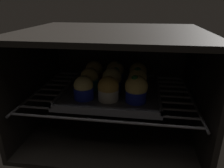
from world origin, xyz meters
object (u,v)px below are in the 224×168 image
(muffin_row2_col1, at_px, (116,72))
(baking_tray, at_px, (112,91))
(muffin_row0_col0, at_px, (84,88))
(muffin_row0_col2, at_px, (136,89))
(muffin_row2_col2, at_px, (138,74))
(muffin_row1_col0, at_px, (90,79))
(muffin_row1_col2, at_px, (137,80))
(muffin_row1_col1, at_px, (113,80))
(muffin_row2_col0, at_px, (94,72))
(muffin_row0_col1, at_px, (109,89))

(muffin_row2_col1, bearing_deg, baking_tray, -91.65)
(baking_tray, distance_m, muffin_row2_col1, 0.09)
(muffin_row0_col0, relative_size, muffin_row0_col2, 0.85)
(muffin_row2_col1, bearing_deg, muffin_row2_col2, 3.38)
(muffin_row2_col1, xyz_separation_m, muffin_row2_col2, (0.08, 0.00, -0.00))
(baking_tray, relative_size, muffin_row2_col1, 4.02)
(muffin_row0_col0, bearing_deg, baking_tray, 45.12)
(muffin_row0_col2, bearing_deg, muffin_row1_col0, 153.52)
(muffin_row0_col0, distance_m, muffin_row1_col2, 0.18)
(muffin_row1_col0, relative_size, muffin_row2_col1, 0.94)
(muffin_row0_col0, height_order, muffin_row1_col2, muffin_row1_col2)
(muffin_row1_col1, bearing_deg, muffin_row0_col2, -43.81)
(muffin_row1_col2, distance_m, muffin_row2_col0, 0.19)
(muffin_row0_col1, distance_m, muffin_row2_col0, 0.18)
(muffin_row0_col2, relative_size, muffin_row2_col1, 1.08)
(muffin_row0_col0, bearing_deg, muffin_row2_col0, 91.02)
(baking_tray, bearing_deg, muffin_row2_col2, 45.11)
(muffin_row1_col2, bearing_deg, muffin_row1_col0, -179.78)
(muffin_row1_col0, xyz_separation_m, muffin_row1_col1, (0.08, -0.00, 0.00))
(baking_tray, relative_size, muffin_row1_col1, 4.03)
(muffin_row0_col1, bearing_deg, muffin_row1_col1, 89.49)
(muffin_row0_col2, distance_m, muffin_row2_col0, 0.23)
(muffin_row1_col0, bearing_deg, muffin_row0_col2, -26.48)
(muffin_row1_col1, bearing_deg, muffin_row1_col2, 2.97)
(muffin_row0_col1, xyz_separation_m, muffin_row1_col2, (0.08, 0.08, 0.00))
(muffin_row1_col1, bearing_deg, muffin_row1_col0, 177.47)
(muffin_row1_col0, height_order, muffin_row2_col1, muffin_row2_col1)
(muffin_row1_col2, relative_size, muffin_row2_col2, 1.10)
(muffin_row0_col0, height_order, muffin_row0_col2, muffin_row0_col2)
(muffin_row0_col1, bearing_deg, muffin_row1_col0, 135.39)
(muffin_row0_col1, relative_size, muffin_row1_col0, 1.01)
(muffin_row0_col1, distance_m, muffin_row1_col2, 0.12)
(baking_tray, distance_m, muffin_row0_col1, 0.09)
(muffin_row1_col2, xyz_separation_m, muffin_row2_col0, (-0.17, 0.08, -0.00))
(baking_tray, distance_m, muffin_row1_col1, 0.04)
(muffin_row2_col1, height_order, muffin_row2_col2, muffin_row2_col1)
(muffin_row0_col0, xyz_separation_m, muffin_row1_col2, (0.16, 0.08, 0.00))
(muffin_row0_col2, relative_size, muffin_row2_col0, 1.11)
(muffin_row0_col2, height_order, muffin_row1_col1, muffin_row0_col2)
(muffin_row0_col0, distance_m, muffin_row1_col1, 0.11)
(muffin_row0_col2, distance_m, muffin_row2_col1, 0.18)
(muffin_row1_col1, relative_size, muffin_row1_col2, 0.95)
(muffin_row0_col1, height_order, muffin_row2_col1, muffin_row2_col1)
(muffin_row0_col1, xyz_separation_m, muffin_row2_col1, (-0.00, 0.16, 0.00))
(muffin_row1_col1, relative_size, muffin_row2_col2, 1.04)
(muffin_row0_col2, xyz_separation_m, muffin_row2_col2, (0.00, 0.17, -0.01))
(muffin_row0_col2, height_order, muffin_row2_col0, muffin_row0_col2)
(muffin_row0_col1, height_order, muffin_row2_col2, same)
(baking_tray, bearing_deg, muffin_row1_col2, 1.85)
(muffin_row2_col0, height_order, muffin_row2_col2, muffin_row2_col0)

